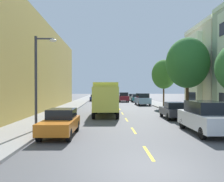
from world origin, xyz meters
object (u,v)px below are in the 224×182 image
(parked_sedan_navy, at_px, (95,98))
(parked_wagon_champagne, at_px, (132,97))
(street_tree_third, at_px, (164,74))
(parked_hatchback_teal, at_px, (136,98))
(street_tree_second, at_px, (187,63))
(parked_suv_sky, at_px, (142,99))
(parked_hatchback_orange, at_px, (60,122))
(parked_hatchback_charcoal, at_px, (174,110))
(moving_burgundy_sedan, at_px, (123,97))
(delivery_box_truck, at_px, (106,97))
(parked_suv_white, at_px, (206,117))
(street_lamp, at_px, (39,75))

(parked_sedan_navy, bearing_deg, parked_wagon_champagne, 19.47)
(street_tree_third, bearing_deg, parked_hatchback_teal, 98.89)
(street_tree_second, distance_m, parked_wagon_champagne, 30.37)
(parked_wagon_champagne, bearing_deg, street_tree_third, -84.19)
(parked_suv_sky, distance_m, parked_hatchback_orange, 25.15)
(parked_hatchback_teal, height_order, parked_hatchback_charcoal, same)
(parked_hatchback_orange, relative_size, moving_burgundy_sedan, 0.84)
(delivery_box_truck, relative_size, parked_wagon_champagne, 1.54)
(street_tree_second, distance_m, parked_hatchback_teal, 23.48)
(street_tree_second, bearing_deg, parked_hatchback_charcoal, -131.33)
(street_tree_second, height_order, parked_suv_white, street_tree_second)
(street_lamp, distance_m, parked_hatchback_teal, 33.01)
(street_lamp, relative_size, parked_hatchback_charcoal, 1.43)
(moving_burgundy_sedan, bearing_deg, parked_hatchback_charcoal, -84.55)
(street_lamp, relative_size, parked_wagon_champagne, 1.22)
(parked_hatchback_charcoal, bearing_deg, street_tree_third, 79.68)
(parked_wagon_champagne, relative_size, parked_sedan_navy, 1.04)
(street_tree_third, relative_size, parked_suv_sky, 1.38)
(parked_suv_white, bearing_deg, street_lamp, 176.36)
(parked_suv_white, bearing_deg, moving_burgundy_sedan, 94.25)
(street_lamp, bearing_deg, parked_hatchback_charcoal, 30.16)
(parked_sedan_navy, bearing_deg, parked_suv_sky, -56.09)
(parked_hatchback_teal, distance_m, parked_hatchback_charcoal, 25.34)
(parked_wagon_champagne, distance_m, parked_hatchback_teal, 7.03)
(parked_hatchback_orange, relative_size, parked_hatchback_teal, 0.99)
(parked_hatchback_orange, height_order, moving_burgundy_sedan, moving_burgundy_sedan)
(street_tree_second, height_order, street_tree_third, street_tree_second)
(street_tree_third, bearing_deg, street_lamp, -125.11)
(street_lamp, bearing_deg, parked_sedan_navy, 87.37)
(street_lamp, bearing_deg, delivery_box_truck, 64.77)
(street_lamp, relative_size, parked_sedan_navy, 1.27)
(street_tree_third, bearing_deg, moving_burgundy_sedan, 107.63)
(street_tree_third, relative_size, street_lamp, 1.15)
(street_lamp, relative_size, delivery_box_truck, 0.80)
(street_tree_second, xyz_separation_m, parked_hatchback_charcoal, (-2.11, -2.40, -4.52))
(street_tree_second, xyz_separation_m, parked_suv_white, (-2.18, -8.98, -4.29))
(parked_suv_sky, bearing_deg, street_tree_second, -81.27)
(parked_suv_white, bearing_deg, delivery_box_truck, 122.63)
(delivery_box_truck, height_order, parked_sedan_navy, delivery_box_truck)
(moving_burgundy_sedan, bearing_deg, delivery_box_truck, -98.80)
(parked_hatchback_charcoal, bearing_deg, street_lamp, -149.84)
(parked_hatchback_orange, xyz_separation_m, moving_burgundy_sedan, (6.19, 33.05, 0.23))
(parked_wagon_champagne, distance_m, parked_hatchback_charcoal, 32.37)
(parked_hatchback_teal, bearing_deg, parked_wagon_champagne, 89.69)
(parked_suv_white, relative_size, parked_sedan_navy, 1.07)
(parked_hatchback_charcoal, relative_size, moving_burgundy_sedan, 0.84)
(street_tree_second, xyz_separation_m, parked_sedan_navy, (-10.70, 26.93, -4.52))
(street_tree_third, bearing_deg, parked_hatchback_orange, -120.15)
(delivery_box_truck, xyz_separation_m, parked_sedan_navy, (-2.51, 26.50, -1.13))
(street_lamp, distance_m, parked_wagon_champagne, 39.74)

